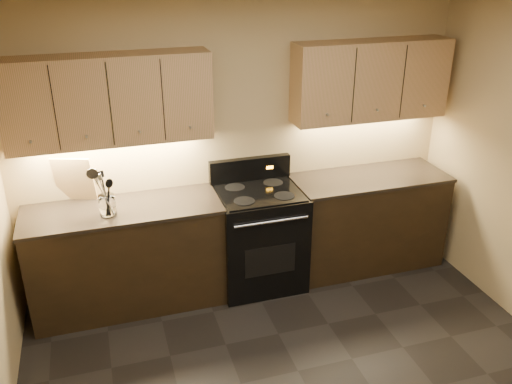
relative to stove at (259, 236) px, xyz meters
The scene contains 14 objects.
ceiling 2.71m from the stove, 92.72° to the right, with size 4.00×4.00×0.00m, color silver.
wall_back 0.88m from the stove, 104.10° to the left, with size 4.00×0.04×2.60m, color tan.
counter_left 1.18m from the stove, behind, with size 1.62×0.62×0.93m.
counter_right 1.10m from the stove, ahead, with size 1.46×0.62×0.93m.
stove is the anchor object (origin of this frame).
upper_cab_left 1.78m from the stove, behind, with size 1.60×0.30×0.70m, color tan.
upper_cab_right 1.73m from the stove, ahead, with size 1.44×0.30×0.70m, color tan.
outlet_plate 1.55m from the stove, 167.24° to the left, with size 0.09×0.01×0.12m, color #B2B5BA.
utensil_crock 1.40m from the stove, behind, with size 0.15×0.15×0.17m.
cutting_board 1.68m from the stove, behind, with size 0.32×0.02×0.41m, color tan.
black_spoon 1.44m from the stove, behind, with size 0.06×0.06×0.33m, color black, non-canonical shape.
black_turner 1.44m from the stove, behind, with size 0.08×0.08×0.36m, color black, non-canonical shape.
steel_spatula 1.42m from the stove, behind, with size 0.08×0.08×0.36m, color silver, non-canonical shape.
steel_skimmer 1.42m from the stove, behind, with size 0.09×0.09×0.40m, color silver, non-canonical shape.
Camera 1 is at (-1.22, -2.45, 2.90)m, focal length 38.00 mm.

